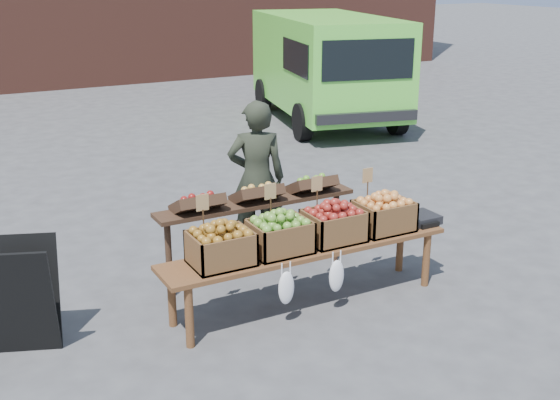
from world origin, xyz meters
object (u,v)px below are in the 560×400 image
display_bench (307,275)px  crate_golden_apples (221,248)px  back_table (257,228)px  delivery_van (326,70)px  weighing_scale (419,219)px  vendor (257,179)px  crate_red_apples (334,226)px  crate_russet_pears (280,237)px  chalkboard_sign (16,297)px  crate_green_apples (384,216)px

display_bench → crate_golden_apples: crate_golden_apples is taller
back_table → display_bench: (0.13, -0.72, -0.24)m
delivery_van → weighing_scale: bearing=-101.7°
vendor → weighing_scale: vendor is taller
crate_red_apples → crate_russet_pears: bearing=180.0°
delivery_van → chalkboard_sign: size_ratio=4.85×
vendor → display_bench: vendor is taller
crate_golden_apples → crate_russet_pears: size_ratio=1.00×
delivery_van → back_table: size_ratio=2.15×
chalkboard_sign → crate_russet_pears: chalkboard_sign is taller
display_bench → crate_russet_pears: (-0.28, 0.00, 0.42)m
display_bench → crate_green_apples: bearing=0.0°
vendor → back_table: 0.72m
crate_red_apples → weighing_scale: 0.98m
vendor → crate_green_apples: size_ratio=3.28×
crate_russet_pears → display_bench: bearing=0.0°
crate_red_apples → crate_green_apples: 0.55m
delivery_van → crate_red_apples: 7.76m
crate_golden_apples → crate_red_apples: (1.10, 0.00, 0.00)m
delivery_van → weighing_scale: (-3.07, -6.62, -0.40)m
crate_russet_pears → crate_green_apples: 1.10m
back_table → crate_green_apples: size_ratio=4.20×
crate_golden_apples → crate_green_apples: bearing=0.0°
back_table → vendor: bearing=63.5°
crate_russet_pears → vendor: bearing=71.5°
chalkboard_sign → back_table: 2.29m
chalkboard_sign → display_bench: (2.40, -0.39, -0.18)m
vendor → chalkboard_sign: bearing=41.9°
weighing_scale → chalkboard_sign: bearing=173.9°
chalkboard_sign → crate_green_apples: size_ratio=1.86×
display_bench → delivery_van: bearing=56.8°
crate_red_apples → weighing_scale: bearing=0.0°
delivery_van → crate_green_apples: delivery_van is taller
delivery_van → vendor: bearing=-114.9°
crate_red_apples → vendor: bearing=95.0°
vendor → crate_russet_pears: vendor is taller
crate_golden_apples → crate_red_apples: same height
display_bench → crate_green_apples: (0.82, 0.00, 0.42)m
delivery_van → weighing_scale: size_ratio=13.28×
chalkboard_sign → crate_russet_pears: 2.17m
crate_golden_apples → back_table: bearing=46.1°
crate_golden_apples → crate_green_apples: (1.65, 0.00, 0.00)m
crate_green_apples → crate_red_apples: bearing=180.0°
delivery_van → crate_green_apples: (-3.50, -6.62, -0.30)m
crate_red_apples → crate_green_apples: (0.55, 0.00, 0.00)m
crate_green_apples → back_table: bearing=143.0°
vendor → weighing_scale: (1.09, -1.31, -0.21)m
crate_russet_pears → weighing_scale: 1.53m
crate_red_apples → weighing_scale: size_ratio=1.47×
vendor → back_table: (-0.29, -0.59, -0.30)m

